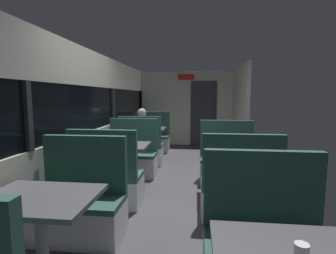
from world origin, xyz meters
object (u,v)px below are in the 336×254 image
object	(u,v)px
bench_near_window_facing_entry	(80,208)
coffee_cup_primary	(226,147)
bench_mid_window_facing_end	(107,182)
bench_rear_aisle_facing_end	(239,193)
bench_front_aisle_facing_entry	(265,252)
dining_table_rear_aisle	(233,156)
dining_table_far_window	(147,132)
bench_far_window_facing_end	(141,150)
dining_table_near_window	(40,208)
bench_far_window_facing_entry	(152,139)
coffee_cup_secondary	(302,253)
seated_passenger	(142,140)
bench_rear_aisle_facing_entry	(227,164)
dining_table_mid_window	(121,150)
bench_mid_window_facing_entry	(132,159)

from	to	relation	value
bench_near_window_facing_entry	coffee_cup_primary	xyz separation A→B (m)	(1.69, 1.32, 0.46)
bench_near_window_facing_entry	bench_mid_window_facing_end	bearing A→B (deg)	90.00
bench_rear_aisle_facing_end	bench_front_aisle_facing_entry	bearing A→B (deg)	-90.00
dining_table_rear_aisle	bench_rear_aisle_facing_end	bearing A→B (deg)	-90.00
dining_table_far_window	bench_far_window_facing_end	bearing A→B (deg)	-90.00
dining_table_near_window	bench_far_window_facing_entry	distance (m)	5.20
bench_near_window_facing_entry	dining_table_far_window	distance (m)	3.81
bench_rear_aisle_facing_end	coffee_cup_secondary	world-z (taller)	bench_rear_aisle_facing_end
bench_rear_aisle_facing_end	dining_table_near_window	bearing A→B (deg)	-143.00
bench_near_window_facing_entry	seated_passenger	size ratio (longest dim) A/B	0.87
bench_rear_aisle_facing_end	bench_rear_aisle_facing_entry	bearing A→B (deg)	90.00
dining_table_rear_aisle	seated_passenger	size ratio (longest dim) A/B	0.71
bench_front_aisle_facing_entry	coffee_cup_secondary	world-z (taller)	bench_front_aisle_facing_entry
bench_far_window_facing_end	seated_passenger	xyz separation A→B (m)	(0.00, 0.07, 0.21)
bench_rear_aisle_facing_end	coffee_cup_primary	distance (m)	0.82
dining_table_mid_window	coffee_cup_secondary	world-z (taller)	coffee_cup_secondary
bench_mid_window_facing_end	bench_rear_aisle_facing_end	distance (m)	1.80
bench_far_window_facing_entry	bench_far_window_facing_end	bearing A→B (deg)	-90.00
bench_mid_window_facing_end	bench_far_window_facing_entry	size ratio (longest dim) A/B	1.00
bench_far_window_facing_entry	coffee_cup_primary	distance (m)	3.63
dining_table_near_window	bench_near_window_facing_entry	size ratio (longest dim) A/B	0.82
bench_front_aisle_facing_entry	bench_rear_aisle_facing_end	world-z (taller)	same
bench_mid_window_facing_entry	dining_table_near_window	bearing A→B (deg)	-90.00
dining_table_near_window	bench_mid_window_facing_entry	world-z (taller)	bench_mid_window_facing_entry
bench_far_window_facing_entry	coffee_cup_primary	bearing A→B (deg)	-61.98
bench_rear_aisle_facing_end	coffee_cup_secondary	bearing A→B (deg)	-90.89
bench_rear_aisle_facing_entry	coffee_cup_secondary	xyz separation A→B (m)	(-0.03, -3.37, 0.46)
bench_far_window_facing_entry	seated_passenger	distance (m)	1.34
seated_passenger	coffee_cup_primary	world-z (taller)	seated_passenger
bench_mid_window_facing_entry	bench_far_window_facing_end	size ratio (longest dim) A/B	1.00
bench_near_window_facing_entry	coffee_cup_secondary	distance (m)	2.25
dining_table_near_window	bench_rear_aisle_facing_entry	xyz separation A→B (m)	(1.79, 2.75, -0.31)
dining_table_mid_window	seated_passenger	bearing A→B (deg)	90.00
seated_passenger	bench_rear_aisle_facing_end	bearing A→B (deg)	-54.62
bench_far_window_facing_end	coffee_cup_secondary	xyz separation A→B (m)	(1.76, -4.42, 0.46)
bench_mid_window_facing_entry	bench_far_window_facing_entry	bearing A→B (deg)	90.00
dining_table_near_window	bench_rear_aisle_facing_entry	distance (m)	3.29
dining_table_rear_aisle	seated_passenger	distance (m)	2.56
dining_table_mid_window	seated_passenger	xyz separation A→B (m)	(0.00, 1.62, -0.10)
dining_table_far_window	bench_rear_aisle_facing_entry	xyz separation A→B (m)	(1.79, -1.75, -0.31)
bench_mid_window_facing_end	seated_passenger	xyz separation A→B (m)	(0.00, 2.32, 0.21)
bench_far_window_facing_entry	bench_front_aisle_facing_entry	size ratio (longest dim) A/B	1.00
bench_front_aisle_facing_entry	coffee_cup_secondary	bearing A→B (deg)	-92.42
dining_table_mid_window	bench_mid_window_facing_entry	world-z (taller)	bench_mid_window_facing_entry
dining_table_near_window	dining_table_far_window	bearing A→B (deg)	90.00
bench_mid_window_facing_end	bench_front_aisle_facing_entry	distance (m)	2.30
dining_table_near_window	bench_mid_window_facing_entry	xyz separation A→B (m)	(0.00, 2.95, -0.31)
dining_table_mid_window	dining_table_rear_aisle	size ratio (longest dim) A/B	1.00
dining_table_near_window	bench_far_window_facing_end	distance (m)	3.81
dining_table_near_window	coffee_cup_secondary	bearing A→B (deg)	-19.57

